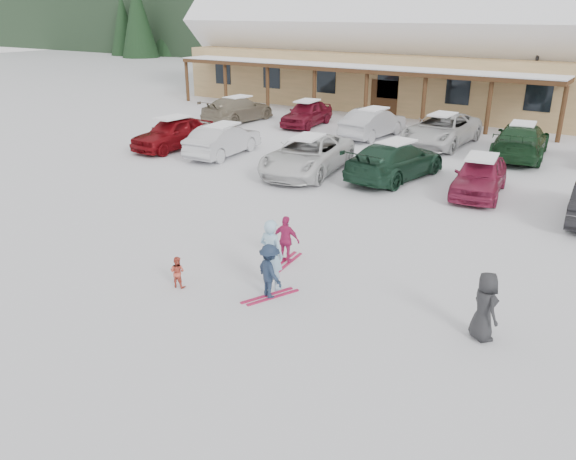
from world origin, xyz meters
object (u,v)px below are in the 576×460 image
Objects in this scene: parked_car_0 at (174,133)px; parked_car_11 at (521,141)px; parked_car_4 at (480,176)px; parked_car_8 at (307,113)px; child_navy at (270,271)px; lamp_post at (536,64)px; parked_car_2 at (307,155)px; parked_car_3 at (395,160)px; parked_car_1 at (223,140)px; parked_car_7 at (238,109)px; child_magenta at (286,240)px; parked_car_9 at (373,123)px; toddler_red at (177,272)px; adult_skier at (271,254)px; parked_car_10 at (441,130)px; day_lodge at (390,45)px; bystander_dark at (485,306)px.

parked_car_0 is 16.07m from parked_car_11.
parked_car_4 is 0.97× the size of parked_car_8.
child_navy is 0.32× the size of parked_car_4.
parked_car_8 is at bearing -145.01° from lamp_post.
parked_car_3 is (3.33, 1.20, -0.01)m from parked_car_2.
parked_car_1 is 1.06× the size of parked_car_4.
parked_car_2 is 1.06× the size of parked_car_7.
lamp_post is 1.14× the size of parked_car_11.
parked_car_9 is at bearing -78.47° from child_magenta.
parked_car_1 is at bearing -67.84° from toddler_red.
lamp_post reaches higher than child_navy.
toddler_red is 0.16× the size of parked_car_7.
child_navy is at bearing 122.35° from adult_skier.
child_navy is at bearing -81.58° from parked_car_10.
parked_car_8 is at bearing -4.47° from parked_car_9.
parked_car_1 is 4.77m from parked_car_2.
parked_car_10 is (7.60, 7.54, 0.06)m from parked_car_1.
parked_car_1 is at bearing -122.86° from lamp_post.
parked_car_3 is (10.94, 1.08, -0.02)m from parked_car_0.
adult_skier is 17.25m from parked_car_10.
adult_skier is (9.67, -28.23, -3.07)m from day_lodge.
parked_car_4 is (3.37, -0.24, -0.05)m from parked_car_3.
parked_car_2 is (5.00, -19.00, -3.20)m from day_lodge.
child_magenta is 15.49m from parked_car_11.
parked_car_7 is at bearing -47.64° from adult_skier.
parked_car_9 is at bearing -14.66° from parked_car_8.
bystander_dark is 19.28m from parked_car_0.
parked_car_7 reaches higher than parked_car_1.
parked_car_10 is (8.13, -0.60, 0.05)m from parked_car_8.
bystander_dark is 16.39m from parked_car_11.
parked_car_8 is at bearing -161.98° from parked_car_7.
parked_car_3 is at bearing -84.24° from parked_car_10.
bystander_dark is at bearing -54.93° from parked_car_8.
parked_car_4 is (3.95, 11.40, 0.30)m from toddler_red.
child_magenta is 12.13m from parked_car_1.
parked_car_9 is (-6.05, -8.12, -2.70)m from lamp_post.
day_lodge is at bearing 96.44° from parked_car_2.
toddler_red is 0.15× the size of parked_car_3.
lamp_post reaches higher than parked_car_11.
parked_car_4 is at bearing 176.92° from parked_car_1.
day_lodge is at bearing 115.36° from parked_car_4.
parked_car_8 is (-14.81, 17.22, -0.02)m from bystander_dark.
parked_car_2 reaches higher than bystander_dark.
toddler_red is at bearing 118.74° from parked_car_1.
child_navy is 0.31× the size of parked_car_8.
parked_car_8 is (-10.19, 18.16, 0.06)m from child_navy.
parked_car_1 is (-9.43, 9.61, -0.16)m from adult_skier.
bystander_dark is 0.36× the size of parked_car_4.
lamp_post reaches higher than parked_car_9.
parked_car_9 is (4.52, -0.72, 0.03)m from parked_car_8.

